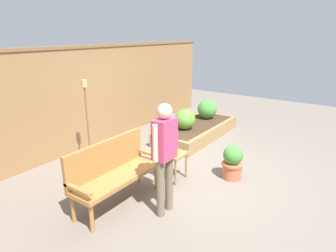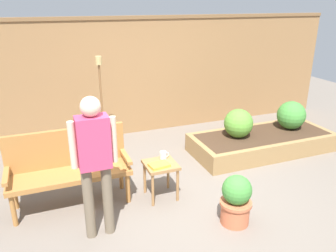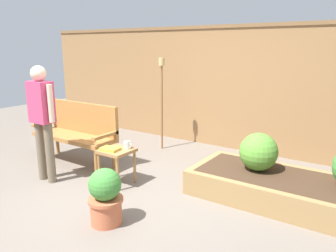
{
  "view_description": "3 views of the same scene",
  "coord_description": "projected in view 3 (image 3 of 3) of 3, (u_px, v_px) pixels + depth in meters",
  "views": [
    {
      "loc": [
        -4.03,
        -2.29,
        2.4
      ],
      "look_at": [
        0.49,
        0.9,
        0.61
      ],
      "focal_mm": 30.96,
      "sensor_mm": 36.0,
      "label": 1
    },
    {
      "loc": [
        -1.6,
        -3.32,
        2.4
      ],
      "look_at": [
        -0.02,
        0.74,
        0.76
      ],
      "focal_mm": 35.73,
      "sensor_mm": 36.0,
      "label": 2
    },
    {
      "loc": [
        2.56,
        -2.8,
        1.79
      ],
      "look_at": [
        0.03,
        0.93,
        0.7
      ],
      "focal_mm": 35.19,
      "sensor_mm": 36.0,
      "label": 3
    }
  ],
  "objects": [
    {
      "name": "ground_plane",
      "position": [
        124.0,
        195.0,
        4.07
      ],
      "size": [
        14.0,
        14.0,
        0.0
      ],
      "primitive_type": "plane",
      "color": "#70665B"
    },
    {
      "name": "fence_back",
      "position": [
        219.0,
        87.0,
        5.9
      ],
      "size": [
        8.4,
        0.14,
        2.16
      ],
      "color": "olive",
      "rests_on": "ground_plane"
    },
    {
      "name": "garden_bench",
      "position": [
        78.0,
        129.0,
        5.14
      ],
      "size": [
        1.44,
        0.48,
        0.94
      ],
      "color": "#A87038",
      "rests_on": "ground_plane"
    },
    {
      "name": "side_table",
      "position": [
        117.0,
        155.0,
        4.33
      ],
      "size": [
        0.4,
        0.4,
        0.48
      ],
      "color": "#9E7042",
      "rests_on": "ground_plane"
    },
    {
      "name": "cup_on_table",
      "position": [
        127.0,
        145.0,
        4.36
      ],
      "size": [
        0.12,
        0.09,
        0.1
      ],
      "color": "silver",
      "rests_on": "side_table"
    },
    {
      "name": "book_on_table",
      "position": [
        110.0,
        149.0,
        4.28
      ],
      "size": [
        0.26,
        0.2,
        0.03
      ],
      "primitive_type": "cube",
      "rotation": [
        0.0,
        0.0,
        0.14
      ],
      "color": "gold",
      "rests_on": "side_table"
    },
    {
      "name": "potted_boxwood",
      "position": [
        105.0,
        196.0,
        3.37
      ],
      "size": [
        0.36,
        0.36,
        0.6
      ],
      "color": "#C66642",
      "rests_on": "ground_plane"
    },
    {
      "name": "raised_planter_bed",
      "position": [
        293.0,
        191.0,
        3.83
      ],
      "size": [
        2.4,
        1.0,
        0.3
      ],
      "color": "#997547",
      "rests_on": "ground_plane"
    },
    {
      "name": "shrub_near_bench",
      "position": [
        259.0,
        152.0,
        4.04
      ],
      "size": [
        0.47,
        0.47,
        0.47
      ],
      "color": "brown",
      "rests_on": "raised_planter_bed"
    },
    {
      "name": "tiki_torch",
      "position": [
        162.0,
        87.0,
        5.69
      ],
      "size": [
        0.1,
        0.1,
        1.61
      ],
      "color": "brown",
      "rests_on": "ground_plane"
    },
    {
      "name": "person_by_bench",
      "position": [
        42.0,
        114.0,
        4.32
      ],
      "size": [
        0.47,
        0.2,
        1.56
      ],
      "color": "#70604C",
      "rests_on": "ground_plane"
    }
  ]
}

